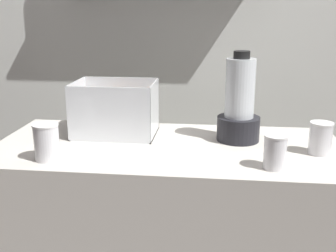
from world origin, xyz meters
TOP-DOWN VIEW (x-y plane):
  - counter at (0.00, 0.00)m, footprint 1.40×0.64m
  - back_wall_unit at (-0.01, 0.77)m, footprint 2.60×0.24m
  - carrot_display_bin at (-0.25, 0.13)m, footprint 0.35×0.25m
  - blender_pitcher at (0.28, 0.10)m, footprint 0.18×0.18m
  - juice_cup_beet_far_left at (-0.42, -0.21)m, footprint 0.09×0.09m
  - juice_cup_beet_left at (0.39, -0.21)m, footprint 0.08×0.08m
  - juice_cup_mango_middle at (0.58, -0.03)m, footprint 0.09×0.09m

SIDE VIEW (x-z plane):
  - counter at x=0.00m, z-range 0.00..0.90m
  - juice_cup_beet_left at x=0.39m, z-range 0.89..1.01m
  - juice_cup_mango_middle at x=0.58m, z-range 0.89..1.01m
  - juice_cup_beet_far_left at x=-0.42m, z-range 0.89..1.03m
  - carrot_display_bin at x=-0.25m, z-range 0.86..1.09m
  - blender_pitcher at x=0.28m, z-range 0.86..1.23m
  - back_wall_unit at x=-0.01m, z-range 0.02..2.52m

